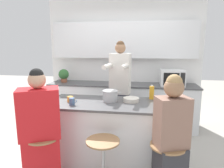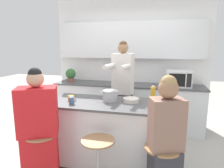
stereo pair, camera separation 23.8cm
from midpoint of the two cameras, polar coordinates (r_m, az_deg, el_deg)
ground_plane at (r=3.18m, az=-2.53°, el=-21.48°), size 16.00×16.00×0.00m
wall_back at (r=4.36m, az=1.70°, el=8.70°), size 3.29×0.22×2.70m
back_counter at (r=4.26m, az=1.14°, el=-6.10°), size 3.06×0.59×0.93m
kitchen_island at (r=2.96m, az=-2.61°, el=-13.83°), size 1.79×0.77×0.92m
bar_stool_leftmost at (r=2.72m, az=-21.34°, el=-19.31°), size 0.39×0.39×0.65m
bar_stool_center at (r=2.49m, az=-5.53°, el=-21.62°), size 0.39×0.39×0.65m
person_cooking at (r=3.37m, az=0.24°, el=-2.96°), size 0.40×0.62×1.78m
person_wrapped_blanket at (r=2.59m, az=-22.29°, el=-12.94°), size 0.53×0.45×1.46m
person_seated_near at (r=2.27m, az=13.43°, el=-16.47°), size 0.39×0.35×1.42m
cooking_pot at (r=2.86m, az=-2.90°, el=-3.39°), size 0.31×0.22×0.16m
fruit_bowl at (r=2.84m, az=3.12°, el=-4.52°), size 0.23×0.23×0.06m
coffee_cup_near at (r=2.92m, az=-14.13°, el=-4.22°), size 0.12×0.09×0.08m
coffee_cup_far at (r=2.76m, az=-13.81°, el=-4.87°), size 0.11×0.08×0.09m
juice_carton at (r=3.00m, az=9.05°, el=-2.43°), size 0.07×0.07×0.21m
microwave at (r=4.07m, az=15.26°, el=1.70°), size 0.46×0.35×0.31m
potted_plant at (r=4.46m, az=-15.12°, el=2.50°), size 0.22×0.22×0.29m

